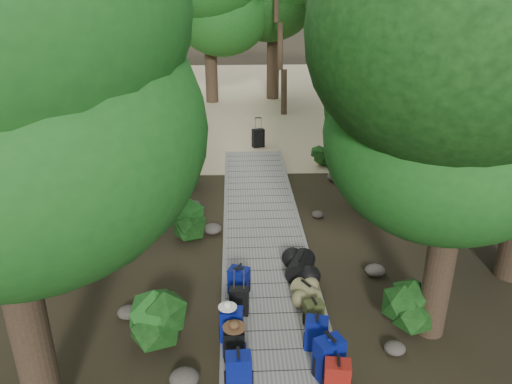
{
  "coord_description": "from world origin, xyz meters",
  "views": [
    {
      "loc": [
        -0.71,
        -10.21,
        5.96
      ],
      "look_at": [
        -0.16,
        1.25,
        1.0
      ],
      "focal_mm": 35.0,
      "sensor_mm": 36.0,
      "label": 1
    }
  ],
  "objects_px": {
    "backpack_right_d": "(314,312)",
    "suitcase_on_boardwalk": "(239,301)",
    "backpack_left_b": "(234,343)",
    "kayak": "(171,122)",
    "sun_lounger": "(344,127)",
    "lone_suitcase_on_sand": "(258,138)",
    "backpack_right_c": "(317,332)",
    "backpack_left_c": "(232,323)",
    "backpack_left_d": "(239,279)",
    "backpack_right_b": "(329,356)",
    "duffel_right_black": "(301,267)",
    "backpack_left_a": "(239,371)",
    "backpack_right_a": "(337,378)",
    "duffel_right_khaki": "(306,292)"
  },
  "relations": [
    {
      "from": "backpack_right_d",
      "to": "suitcase_on_boardwalk",
      "type": "bearing_deg",
      "value": 153.85
    },
    {
      "from": "backpack_left_b",
      "to": "backpack_right_d",
      "type": "height_order",
      "value": "backpack_left_b"
    },
    {
      "from": "backpack_right_d",
      "to": "kayak",
      "type": "relative_size",
      "value": 0.18
    },
    {
      "from": "sun_lounger",
      "to": "lone_suitcase_on_sand",
      "type": "bearing_deg",
      "value": -160.9
    },
    {
      "from": "backpack_right_c",
      "to": "sun_lounger",
      "type": "bearing_deg",
      "value": 89.86
    },
    {
      "from": "backpack_left_c",
      "to": "kayak",
      "type": "bearing_deg",
      "value": 106.6
    },
    {
      "from": "kayak",
      "to": "backpack_left_d",
      "type": "bearing_deg",
      "value": -78.86
    },
    {
      "from": "sun_lounger",
      "to": "backpack_right_d",
      "type": "bearing_deg",
      "value": -106.75
    },
    {
      "from": "backpack_left_d",
      "to": "backpack_left_b",
      "type": "bearing_deg",
      "value": -71.75
    },
    {
      "from": "lone_suitcase_on_sand",
      "to": "backpack_right_b",
      "type": "bearing_deg",
      "value": -106.84
    },
    {
      "from": "backpack_right_c",
      "to": "lone_suitcase_on_sand",
      "type": "relative_size",
      "value": 0.94
    },
    {
      "from": "sun_lounger",
      "to": "backpack_left_b",
      "type": "bearing_deg",
      "value": -111.74
    },
    {
      "from": "suitcase_on_boardwalk",
      "to": "kayak",
      "type": "height_order",
      "value": "suitcase_on_boardwalk"
    },
    {
      "from": "sun_lounger",
      "to": "duffel_right_black",
      "type": "bearing_deg",
      "value": -108.96
    },
    {
      "from": "backpack_left_a",
      "to": "backpack_left_d",
      "type": "bearing_deg",
      "value": 86.48
    },
    {
      "from": "backpack_right_a",
      "to": "duffel_right_khaki",
      "type": "relative_size",
      "value": 1.28
    },
    {
      "from": "sun_lounger",
      "to": "backpack_left_c",
      "type": "bearing_deg",
      "value": -112.57
    },
    {
      "from": "backpack_right_a",
      "to": "backpack_right_c",
      "type": "bearing_deg",
      "value": 106.74
    },
    {
      "from": "backpack_left_a",
      "to": "kayak",
      "type": "xyz_separation_m",
      "value": [
        -2.69,
        15.35,
        -0.32
      ]
    },
    {
      "from": "lone_suitcase_on_sand",
      "to": "kayak",
      "type": "relative_size",
      "value": 0.24
    },
    {
      "from": "backpack_left_d",
      "to": "backpack_right_c",
      "type": "xyz_separation_m",
      "value": [
        1.29,
        -1.7,
        0.03
      ]
    },
    {
      "from": "duffel_right_black",
      "to": "lone_suitcase_on_sand",
      "type": "relative_size",
      "value": 1.12
    },
    {
      "from": "backpack_right_a",
      "to": "backpack_right_c",
      "type": "xyz_separation_m",
      "value": [
        -0.14,
        1.08,
        -0.02
      ]
    },
    {
      "from": "backpack_left_a",
      "to": "backpack_right_c",
      "type": "xyz_separation_m",
      "value": [
        1.33,
        0.89,
        -0.04
      ]
    },
    {
      "from": "backpack_left_d",
      "to": "backpack_right_a",
      "type": "distance_m",
      "value": 3.12
    },
    {
      "from": "backpack_right_a",
      "to": "backpack_right_d",
      "type": "xyz_separation_m",
      "value": [
        -0.09,
        1.71,
        -0.09
      ]
    },
    {
      "from": "backpack_left_b",
      "to": "backpack_right_c",
      "type": "xyz_separation_m",
      "value": [
        1.39,
        0.2,
        0.01
      ]
    },
    {
      "from": "backpack_right_a",
      "to": "suitcase_on_boardwalk",
      "type": "bearing_deg",
      "value": 134.1
    },
    {
      "from": "backpack_left_c",
      "to": "backpack_left_d",
      "type": "relative_size",
      "value": 1.19
    },
    {
      "from": "backpack_left_b",
      "to": "kayak",
      "type": "distance_m",
      "value": 14.91
    },
    {
      "from": "backpack_left_a",
      "to": "backpack_right_c",
      "type": "relative_size",
      "value": 1.12
    },
    {
      "from": "backpack_left_a",
      "to": "backpack_left_b",
      "type": "distance_m",
      "value": 0.69
    },
    {
      "from": "backpack_right_a",
      "to": "backpack_right_c",
      "type": "relative_size",
      "value": 1.06
    },
    {
      "from": "backpack_right_c",
      "to": "lone_suitcase_on_sand",
      "type": "height_order",
      "value": "backpack_right_c"
    },
    {
      "from": "duffel_right_khaki",
      "to": "backpack_right_c",
      "type": "bearing_deg",
      "value": -120.63
    },
    {
      "from": "lone_suitcase_on_sand",
      "to": "duffel_right_black",
      "type": "bearing_deg",
      "value": -106.55
    },
    {
      "from": "backpack_left_c",
      "to": "duffel_right_black",
      "type": "relative_size",
      "value": 0.92
    },
    {
      "from": "backpack_left_b",
      "to": "backpack_right_c",
      "type": "relative_size",
      "value": 0.96
    },
    {
      "from": "backpack_left_c",
      "to": "kayak",
      "type": "distance_m",
      "value": 14.45
    },
    {
      "from": "sun_lounger",
      "to": "suitcase_on_boardwalk",
      "type": "bearing_deg",
      "value": -113.14
    },
    {
      "from": "backpack_left_b",
      "to": "kayak",
      "type": "relative_size",
      "value": 0.22
    },
    {
      "from": "duffel_right_black",
      "to": "lone_suitcase_on_sand",
      "type": "distance_m",
      "value": 9.12
    },
    {
      "from": "duffel_right_khaki",
      "to": "lone_suitcase_on_sand",
      "type": "bearing_deg",
      "value": 62.22
    },
    {
      "from": "duffel_right_black",
      "to": "lone_suitcase_on_sand",
      "type": "xyz_separation_m",
      "value": [
        -0.42,
        9.11,
        0.0
      ]
    },
    {
      "from": "duffel_right_black",
      "to": "kayak",
      "type": "distance_m",
      "value": 12.92
    },
    {
      "from": "backpack_right_c",
      "to": "duffel_right_khaki",
      "type": "height_order",
      "value": "backpack_right_c"
    },
    {
      "from": "backpack_right_b",
      "to": "suitcase_on_boardwalk",
      "type": "height_order",
      "value": "backpack_right_b"
    },
    {
      "from": "backpack_left_c",
      "to": "backpack_right_b",
      "type": "distance_m",
      "value": 1.78
    },
    {
      "from": "backpack_left_d",
      "to": "sun_lounger",
      "type": "distance_m",
      "value": 11.86
    },
    {
      "from": "backpack_left_a",
      "to": "duffel_right_khaki",
      "type": "height_order",
      "value": "backpack_left_a"
    }
  ]
}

